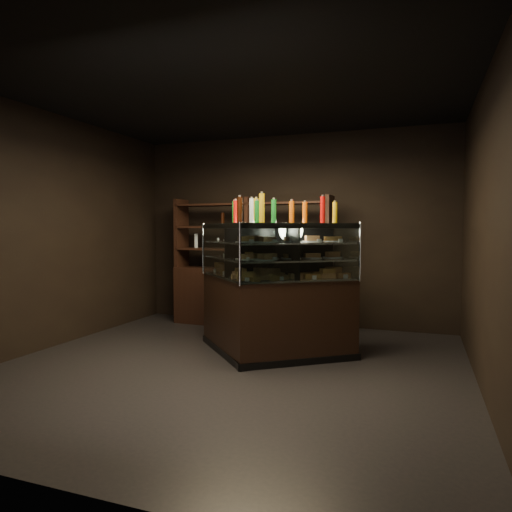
{
  "coord_description": "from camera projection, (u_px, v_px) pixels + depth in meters",
  "views": [
    {
      "loc": [
        1.95,
        -4.52,
        1.51
      ],
      "look_at": [
        0.16,
        0.41,
        1.21
      ],
      "focal_mm": 32.0,
      "sensor_mm": 36.0,
      "label": 1
    }
  ],
  "objects": [
    {
      "name": "potted_conifer",
      "position": [
        322.0,
        323.0,
        5.33
      ],
      "size": [
        0.34,
        0.34,
        0.74
      ],
      "rotation": [
        0.0,
        0.0,
        -0.17
      ],
      "color": "black",
      "rests_on": "ground"
    },
    {
      "name": "display_case",
      "position": [
        268.0,
        311.0,
        5.49
      ],
      "size": [
        2.13,
        1.58,
        1.59
      ],
      "rotation": [
        0.0,
        0.0,
        -0.1
      ],
      "color": "black",
      "rests_on": "ground"
    },
    {
      "name": "food_display",
      "position": [
        268.0,
        255.0,
        5.45
      ],
      "size": [
        1.69,
        1.08,
        0.48
      ],
      "color": "gold",
      "rests_on": "display_case"
    },
    {
      "name": "ground",
      "position": [
        230.0,
        367.0,
        5.0
      ],
      "size": [
        5.0,
        5.0,
        0.0
      ],
      "primitive_type": "plane",
      "color": "black",
      "rests_on": "ground"
    },
    {
      "name": "bottles_top",
      "position": [
        269.0,
        211.0,
        5.42
      ],
      "size": [
        1.51,
        0.95,
        0.3
      ],
      "color": "#D8590A",
      "rests_on": "display_case"
    },
    {
      "name": "back_shelving",
      "position": [
        251.0,
        288.0,
        7.06
      ],
      "size": [
        2.54,
        0.51,
        2.0
      ],
      "rotation": [
        0.0,
        0.0,
        -0.04
      ],
      "color": "black",
      "rests_on": "ground"
    },
    {
      "name": "room_shell",
      "position": [
        229.0,
        189.0,
        4.88
      ],
      "size": [
        5.02,
        5.02,
        3.01
      ],
      "color": "black",
      "rests_on": "ground"
    }
  ]
}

